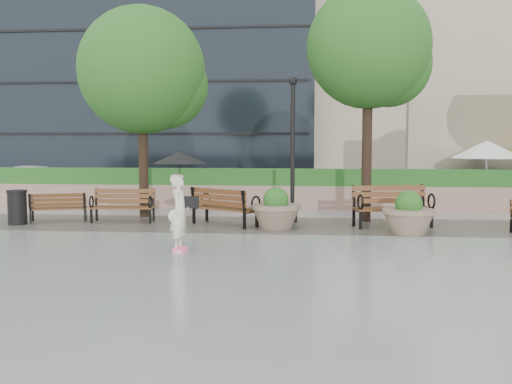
# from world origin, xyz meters

# --- Properties ---
(ground) EXTENTS (100.00, 100.00, 0.00)m
(ground) POSITION_xyz_m (0.00, 0.00, 0.00)
(ground) COLOR gray
(ground) RESTS_ON ground
(cobble_strip) EXTENTS (28.00, 3.20, 0.01)m
(cobble_strip) POSITION_xyz_m (0.00, 3.00, 0.01)
(cobble_strip) COLOR #383330
(cobble_strip) RESTS_ON ground
(hedge_wall) EXTENTS (24.00, 0.80, 1.35)m
(hedge_wall) POSITION_xyz_m (0.00, 7.00, 0.66)
(hedge_wall) COLOR #90695C
(hedge_wall) RESTS_ON ground
(asphalt_street) EXTENTS (40.00, 7.00, 0.00)m
(asphalt_street) POSITION_xyz_m (0.00, 11.00, 0.00)
(asphalt_street) COLOR black
(asphalt_street) RESTS_ON ground
(bldg_stone) EXTENTS (18.00, 10.00, 20.00)m
(bldg_stone) POSITION_xyz_m (10.00, 23.00, 10.00)
(bldg_stone) COLOR tan
(bldg_stone) RESTS_ON ground
(bench_0) EXTENTS (1.63, 1.06, 0.82)m
(bench_0) POSITION_xyz_m (-6.28, 3.11, 0.24)
(bench_0) COLOR brown
(bench_0) RESTS_ON ground
(bench_1) EXTENTS (1.78, 0.81, 0.93)m
(bench_1) POSITION_xyz_m (-4.41, 3.15, 0.28)
(bench_1) COLOR brown
(bench_1) RESTS_ON ground
(bench_2) EXTENTS (1.98, 1.63, 1.01)m
(bench_2) POSITION_xyz_m (-1.47, 2.80, 0.30)
(bench_2) COLOR brown
(bench_2) RESTS_ON ground
(bench_3) EXTENTS (2.17, 1.27, 1.10)m
(bench_3) POSITION_xyz_m (3.02, 2.94, 0.33)
(bench_3) COLOR brown
(bench_3) RESTS_ON ground
(planter_left) EXTENTS (1.30, 1.30, 1.09)m
(planter_left) POSITION_xyz_m (-0.05, 2.42, 0.42)
(planter_left) COLOR #7F6B56
(planter_left) RESTS_ON ground
(planter_right) EXTENTS (1.28, 1.28, 1.08)m
(planter_right) POSITION_xyz_m (3.25, 1.81, 0.42)
(planter_right) COLOR #7F6B56
(planter_right) RESTS_ON ground
(trash_bin) EXTENTS (0.54, 0.54, 0.90)m
(trash_bin) POSITION_xyz_m (-7.14, 2.42, 0.45)
(trash_bin) COLOR black
(trash_bin) RESTS_ON ground
(lamppost) EXTENTS (0.28, 0.28, 4.06)m
(lamppost) POSITION_xyz_m (0.34, 3.65, 1.79)
(lamppost) COLOR black
(lamppost) RESTS_ON ground
(tree_0) EXTENTS (3.80, 3.76, 6.25)m
(tree_0) POSITION_xyz_m (-4.01, 4.43, 4.26)
(tree_0) COLOR black
(tree_0) RESTS_ON ground
(tree_1) EXTENTS (3.52, 3.44, 6.62)m
(tree_1) POSITION_xyz_m (2.58, 4.10, 4.77)
(tree_1) COLOR black
(tree_1) RESTS_ON ground
(patio_umb_white) EXTENTS (2.50, 2.50, 2.30)m
(patio_umb_white) POSITION_xyz_m (7.01, 8.40, 1.99)
(patio_umb_white) COLOR black
(patio_umb_white) RESTS_ON ground
(car_left) EXTENTS (4.74, 2.84, 1.29)m
(car_left) POSITION_xyz_m (-10.30, 10.19, 0.64)
(car_left) COLOR silver
(car_left) RESTS_ON ground
(car_right) EXTENTS (3.71, 1.38, 1.21)m
(car_right) POSITION_xyz_m (-2.00, 9.86, 0.61)
(car_right) COLOR silver
(car_right) RESTS_ON ground
(pedestrian) EXTENTS (1.12, 1.12, 2.06)m
(pedestrian) POSITION_xyz_m (-1.83, -0.86, 1.25)
(pedestrian) COLOR #ECE5C7
(pedestrian) RESTS_ON ground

